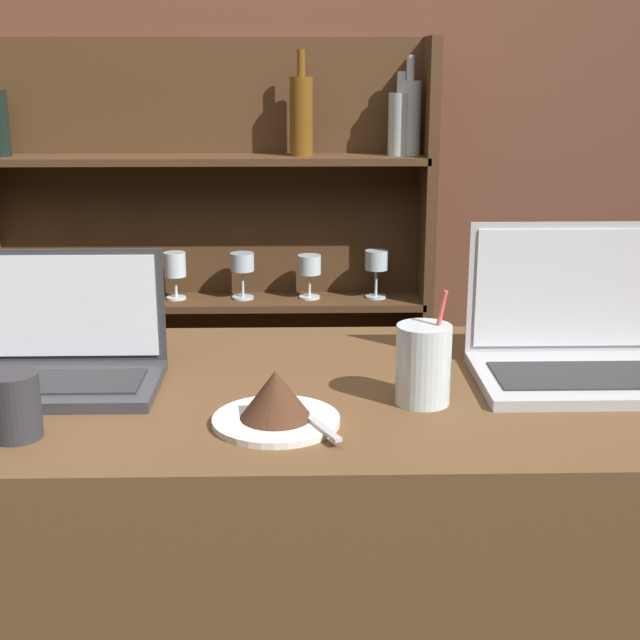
{
  "coord_description": "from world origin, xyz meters",
  "views": [
    {
      "loc": [
        0.12,
        -1.02,
        1.54
      ],
      "look_at": [
        0.15,
        0.36,
        1.15
      ],
      "focal_mm": 50.0,
      "sensor_mm": 36.0,
      "label": 1
    }
  ],
  "objects_px": {
    "cake_plate": "(276,402)",
    "water_glass": "(423,364)",
    "coffee_cup": "(15,406)",
    "laptop_near": "(60,356)",
    "laptop_far": "(574,345)"
  },
  "relations": [
    {
      "from": "cake_plate",
      "to": "coffee_cup",
      "type": "distance_m",
      "value": 0.36
    },
    {
      "from": "laptop_near",
      "to": "laptop_far",
      "type": "relative_size",
      "value": 0.98
    },
    {
      "from": "cake_plate",
      "to": "water_glass",
      "type": "bearing_deg",
      "value": 19.89
    },
    {
      "from": "cake_plate",
      "to": "coffee_cup",
      "type": "xyz_separation_m",
      "value": [
        -0.36,
        -0.04,
        0.01
      ]
    },
    {
      "from": "laptop_far",
      "to": "cake_plate",
      "type": "xyz_separation_m",
      "value": [
        -0.49,
        -0.2,
        -0.02
      ]
    },
    {
      "from": "laptop_near",
      "to": "water_glass",
      "type": "bearing_deg",
      "value": -9.68
    },
    {
      "from": "cake_plate",
      "to": "coffee_cup",
      "type": "relative_size",
      "value": 1.99
    },
    {
      "from": "cake_plate",
      "to": "coffee_cup",
      "type": "bearing_deg",
      "value": -173.72
    },
    {
      "from": "water_glass",
      "to": "coffee_cup",
      "type": "bearing_deg",
      "value": -168.35
    },
    {
      "from": "laptop_far",
      "to": "cake_plate",
      "type": "distance_m",
      "value": 0.53
    },
    {
      "from": "laptop_near",
      "to": "water_glass",
      "type": "height_order",
      "value": "laptop_near"
    },
    {
      "from": "laptop_near",
      "to": "coffee_cup",
      "type": "distance_m",
      "value": 0.22
    },
    {
      "from": "cake_plate",
      "to": "water_glass",
      "type": "distance_m",
      "value": 0.24
    },
    {
      "from": "laptop_near",
      "to": "water_glass",
      "type": "distance_m",
      "value": 0.58
    },
    {
      "from": "water_glass",
      "to": "coffee_cup",
      "type": "relative_size",
      "value": 1.9
    }
  ]
}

